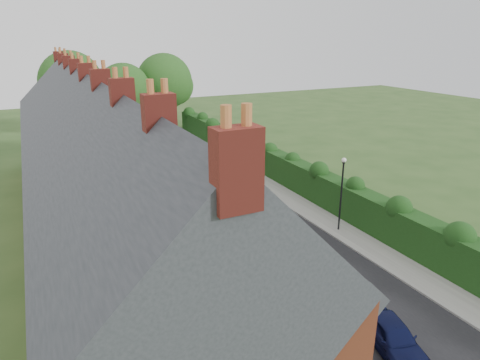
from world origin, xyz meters
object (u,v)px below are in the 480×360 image
object	(u,v)px
car_beige	(158,154)
horse	(250,190)
car_red	(187,170)
horse_cart	(239,178)
car_navy	(392,336)
car_black	(138,135)
car_silver_a	(309,273)
car_green	(205,187)
car_silver_b	(250,234)
car_white	(237,208)
car_grey	(160,147)
lamppost	(342,185)

from	to	relation	value
car_beige	horse	size ratio (longest dim) A/B	2.73
car_red	horse	distance (m)	7.82
car_beige	horse_cart	distance (m)	12.88
car_navy	car_black	xyz separation A→B (m)	(-0.53, 42.59, -0.04)
car_silver_a	car_green	size ratio (longest dim) A/B	1.13
car_navy	car_black	bearing A→B (deg)	104.89
car_silver_a	horse_cart	bearing A→B (deg)	92.53
car_beige	horse_cart	xyz separation A→B (m)	(3.50, -12.38, 0.54)
car_navy	car_silver_b	xyz separation A→B (m)	(-0.87, 11.20, -0.00)
car_navy	car_red	world-z (taller)	car_red
car_white	car_green	bearing A→B (deg)	93.95
car_silver_b	car_white	distance (m)	4.44
car_silver_a	car_black	bearing A→B (deg)	104.65
car_black	horse_cart	world-z (taller)	horse_cart
car_black	car_grey	bearing A→B (deg)	-70.43
lamppost	car_navy	bearing A→B (deg)	-117.65
car_silver_b	car_grey	distance (m)	24.43
car_silver_a	horse	bearing A→B (deg)	90.78
car_navy	car_white	xyz separation A→B (m)	(0.25, 15.49, -0.01)
car_silver_b	car_red	xyz separation A→B (m)	(0.77, 14.28, 0.09)
lamppost	horse_cart	bearing A→B (deg)	104.81
car_navy	horse_cart	bearing A→B (deg)	96.47
car_silver_a	horse_cart	distance (m)	14.84
car_green	car_red	bearing A→B (deg)	95.77
car_green	horse	world-z (taller)	horse
car_silver_b	car_grey	world-z (taller)	car_silver_b
car_silver_a	horse_cart	size ratio (longest dim) A/B	1.49
car_white	car_black	distance (m)	27.11
lamppost	car_beige	size ratio (longest dim) A/B	1.05
car_silver_a	car_red	bearing A→B (deg)	103.70
car_black	lamppost	bearing A→B (deg)	-66.59
car_silver_a	car_grey	distance (m)	30.01
car_white	car_green	xyz separation A→B (m)	(-0.46, 5.07, -0.01)
car_beige	car_silver_a	bearing A→B (deg)	-92.51
car_navy	car_black	size ratio (longest dim) A/B	1.07
lamppost	car_silver_a	xyz separation A→B (m)	(-5.64, -4.60, -2.57)
car_silver_b	lamppost	bearing A→B (deg)	-13.46
car_silver_b	car_green	xyz separation A→B (m)	(0.66, 9.37, -0.01)
car_white	car_red	bearing A→B (deg)	90.79
car_navy	car_red	size ratio (longest dim) A/B	0.85
car_green	car_grey	bearing A→B (deg)	95.30
car_silver_a	car_silver_b	bearing A→B (deg)	110.10
car_silver_a	car_black	distance (m)	37.00
car_black	car_beige	bearing A→B (deg)	-78.29
car_green	horse_cart	world-z (taller)	horse_cart
car_white	horse_cart	world-z (taller)	horse_cart
lamppost	horse	bearing A→B (deg)	108.18
car_black	horse	distance (m)	24.63
car_silver_b	horse_cart	bearing A→B (deg)	63.72
car_silver_a	car_white	world-z (taller)	car_silver_a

